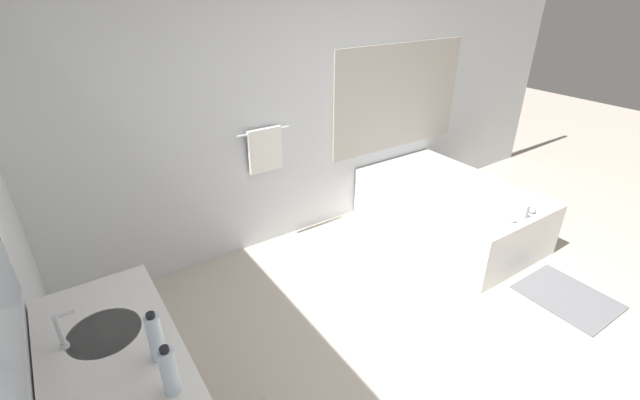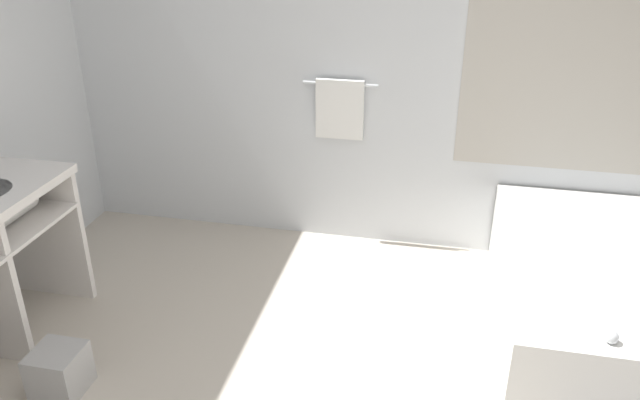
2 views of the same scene
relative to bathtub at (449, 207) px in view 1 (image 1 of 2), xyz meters
name	(u,v)px [view 1 (image 1 of 2)]	position (x,y,z in m)	size (l,w,h in m)	color
ground_plane	(464,377)	(-1.32, -1.33, -0.29)	(16.00, 16.00, 0.00)	beige
wall_back_with_blinds	(293,102)	(-1.27, 0.90, 1.06)	(7.40, 0.13, 2.70)	silver
vanity_counter	(124,394)	(-3.22, -0.83, 0.36)	(0.57, 1.27, 0.89)	white
sink_faucet	(61,332)	(-3.38, -0.66, 0.69)	(0.09, 0.04, 0.18)	silver
bathtub	(449,207)	(0.00, 0.00, 0.00)	(1.09, 1.72, 0.64)	white
water_bottle_1	(156,337)	(-3.05, -0.95, 0.72)	(0.07, 0.07, 0.25)	silver
water_bottle_2	(169,371)	(-3.05, -1.15, 0.72)	(0.07, 0.07, 0.23)	silver
bath_mat	(567,297)	(0.02, -1.28, -0.28)	(0.56, 0.69, 0.02)	slate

